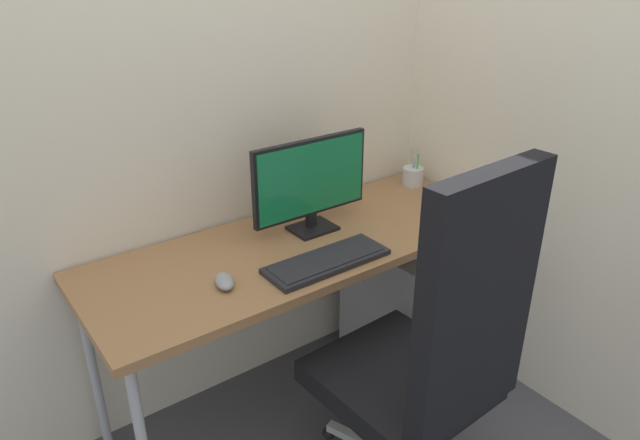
{
  "coord_description": "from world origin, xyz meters",
  "views": [
    {
      "loc": [
        -1.08,
        -1.55,
        1.72
      ],
      "look_at": [
        0.02,
        -0.06,
        0.85
      ],
      "focal_mm": 32.48,
      "sensor_mm": 36.0,
      "label": 1
    }
  ],
  "objects_px": {
    "office_chair": "(434,350)",
    "pen_holder": "(413,176)",
    "notebook": "(457,205)",
    "filing_cabinet": "(414,298)",
    "mouse": "(225,281)",
    "monitor": "(311,181)",
    "keyboard": "(327,261)"
  },
  "relations": [
    {
      "from": "pen_holder",
      "to": "notebook",
      "type": "relative_size",
      "value": 1.02
    },
    {
      "from": "office_chair",
      "to": "keyboard",
      "type": "xyz_separation_m",
      "value": [
        -0.09,
        0.43,
        0.14
      ]
    },
    {
      "from": "pen_holder",
      "to": "filing_cabinet",
      "type": "bearing_deg",
      "value": -124.95
    },
    {
      "from": "filing_cabinet",
      "to": "mouse",
      "type": "relative_size",
      "value": 5.6
    },
    {
      "from": "pen_holder",
      "to": "notebook",
      "type": "xyz_separation_m",
      "value": [
        -0.03,
        -0.29,
        -0.04
      ]
    },
    {
      "from": "office_chair",
      "to": "monitor",
      "type": "distance_m",
      "value": 0.76
    },
    {
      "from": "monitor",
      "to": "mouse",
      "type": "distance_m",
      "value": 0.53
    },
    {
      "from": "office_chair",
      "to": "notebook",
      "type": "bearing_deg",
      "value": 37.6
    },
    {
      "from": "mouse",
      "to": "notebook",
      "type": "xyz_separation_m",
      "value": [
        1.07,
        -0.02,
        -0.01
      ]
    },
    {
      "from": "filing_cabinet",
      "to": "keyboard",
      "type": "xyz_separation_m",
      "value": [
        -0.62,
        -0.17,
        0.48
      ]
    },
    {
      "from": "keyboard",
      "to": "notebook",
      "type": "distance_m",
      "value": 0.73
    },
    {
      "from": "office_chair",
      "to": "monitor",
      "type": "height_order",
      "value": "office_chair"
    },
    {
      "from": "mouse",
      "to": "notebook",
      "type": "bearing_deg",
      "value": 16.26
    },
    {
      "from": "mouse",
      "to": "pen_holder",
      "type": "height_order",
      "value": "pen_holder"
    },
    {
      "from": "office_chair",
      "to": "mouse",
      "type": "xyz_separation_m",
      "value": [
        -0.43,
        0.51,
        0.15
      ]
    },
    {
      "from": "monitor",
      "to": "office_chair",
      "type": "bearing_deg",
      "value": -92.54
    },
    {
      "from": "notebook",
      "to": "filing_cabinet",
      "type": "bearing_deg",
      "value": 116.71
    },
    {
      "from": "filing_cabinet",
      "to": "notebook",
      "type": "xyz_separation_m",
      "value": [
        0.1,
        -0.1,
        0.47
      ]
    },
    {
      "from": "keyboard",
      "to": "office_chair",
      "type": "bearing_deg",
      "value": -78.71
    },
    {
      "from": "keyboard",
      "to": "notebook",
      "type": "relative_size",
      "value": 2.63
    },
    {
      "from": "keyboard",
      "to": "pen_holder",
      "type": "relative_size",
      "value": 2.56
    },
    {
      "from": "pen_holder",
      "to": "notebook",
      "type": "height_order",
      "value": "pen_holder"
    },
    {
      "from": "monitor",
      "to": "mouse",
      "type": "height_order",
      "value": "monitor"
    },
    {
      "from": "office_chair",
      "to": "pen_holder",
      "type": "relative_size",
      "value": 7.19
    },
    {
      "from": "monitor",
      "to": "mouse",
      "type": "relative_size",
      "value": 4.71
    },
    {
      "from": "office_chair",
      "to": "pen_holder",
      "type": "bearing_deg",
      "value": 49.53
    },
    {
      "from": "pen_holder",
      "to": "notebook",
      "type": "distance_m",
      "value": 0.29
    },
    {
      "from": "monitor",
      "to": "notebook",
      "type": "relative_size",
      "value": 2.9
    },
    {
      "from": "filing_cabinet",
      "to": "monitor",
      "type": "distance_m",
      "value": 0.84
    },
    {
      "from": "notebook",
      "to": "pen_holder",
      "type": "bearing_deg",
      "value": 67.09
    },
    {
      "from": "mouse",
      "to": "filing_cabinet",
      "type": "bearing_deg",
      "value": 22.32
    },
    {
      "from": "office_chair",
      "to": "filing_cabinet",
      "type": "relative_size",
      "value": 2.14
    }
  ]
}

